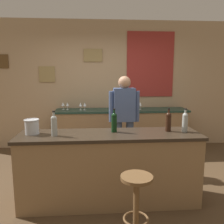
{
  "coord_description": "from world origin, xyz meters",
  "views": [
    {
      "loc": [
        -0.19,
        -3.27,
        1.68
      ],
      "look_at": [
        0.1,
        0.45,
        1.05
      ],
      "focal_mm": 37.72,
      "sensor_mm": 36.0,
      "label": 1
    }
  ],
  "objects_px": {
    "wine_glass_e": "(140,104)",
    "bartender": "(124,117)",
    "wine_bottle_d": "(185,121)",
    "wine_glass_c": "(80,105)",
    "wine_bottle_c": "(168,121)",
    "wine_bottle_a": "(54,125)",
    "wine_glass_a": "(63,104)",
    "ice_bucket": "(32,126)",
    "bar_stool": "(136,197)",
    "wine_glass_b": "(67,104)",
    "wine_glass_d": "(85,105)",
    "wine_bottle_b": "(114,122)"
  },
  "relations": [
    {
      "from": "wine_glass_e",
      "to": "bartender",
      "type": "bearing_deg",
      "value": -115.43
    },
    {
      "from": "wine_bottle_d",
      "to": "wine_glass_c",
      "type": "height_order",
      "value": "wine_bottle_d"
    },
    {
      "from": "wine_bottle_d",
      "to": "wine_bottle_c",
      "type": "bearing_deg",
      "value": 167.85
    },
    {
      "from": "wine_bottle_a",
      "to": "wine_glass_a",
      "type": "distance_m",
      "value": 2.21
    },
    {
      "from": "bartender",
      "to": "ice_bucket",
      "type": "relative_size",
      "value": 8.61
    },
    {
      "from": "wine_bottle_c",
      "to": "ice_bucket",
      "type": "relative_size",
      "value": 1.63
    },
    {
      "from": "bar_stool",
      "to": "wine_glass_b",
      "type": "distance_m",
      "value": 3.06
    },
    {
      "from": "wine_glass_d",
      "to": "wine_glass_a",
      "type": "bearing_deg",
      "value": 166.54
    },
    {
      "from": "bartender",
      "to": "wine_glass_e",
      "type": "height_order",
      "value": "bartender"
    },
    {
      "from": "wine_glass_c",
      "to": "wine_glass_e",
      "type": "xyz_separation_m",
      "value": [
        1.26,
        -0.02,
        0.0
      ]
    },
    {
      "from": "wine_bottle_d",
      "to": "wine_glass_a",
      "type": "height_order",
      "value": "wine_bottle_d"
    },
    {
      "from": "wine_glass_c",
      "to": "wine_glass_e",
      "type": "distance_m",
      "value": 1.26
    },
    {
      "from": "wine_glass_a",
      "to": "wine_glass_c",
      "type": "bearing_deg",
      "value": -14.53
    },
    {
      "from": "bartender",
      "to": "wine_bottle_d",
      "type": "xyz_separation_m",
      "value": [
        0.66,
        -1.03,
        0.12
      ]
    },
    {
      "from": "wine_bottle_b",
      "to": "wine_glass_b",
      "type": "distance_m",
      "value": 2.2
    },
    {
      "from": "wine_bottle_a",
      "to": "wine_glass_c",
      "type": "distance_m",
      "value": 2.12
    },
    {
      "from": "bartender",
      "to": "wine_bottle_d",
      "type": "height_order",
      "value": "bartender"
    },
    {
      "from": "wine_bottle_b",
      "to": "wine_glass_d",
      "type": "distance_m",
      "value": 2.02
    },
    {
      "from": "wine_bottle_b",
      "to": "wine_bottle_d",
      "type": "distance_m",
      "value": 0.91
    },
    {
      "from": "wine_bottle_b",
      "to": "wine_bottle_d",
      "type": "xyz_separation_m",
      "value": [
        0.91,
        -0.06,
        0.0
      ]
    },
    {
      "from": "bartender",
      "to": "wine_glass_c",
      "type": "xyz_separation_m",
      "value": [
        -0.79,
        1.01,
        0.07
      ]
    },
    {
      "from": "wine_bottle_b",
      "to": "wine_glass_e",
      "type": "bearing_deg",
      "value": 69.66
    },
    {
      "from": "wine_glass_b",
      "to": "wine_glass_d",
      "type": "xyz_separation_m",
      "value": [
        0.37,
        -0.08,
        0.0
      ]
    },
    {
      "from": "wine_bottle_b",
      "to": "wine_glass_c",
      "type": "distance_m",
      "value": 2.05
    },
    {
      "from": "bartender",
      "to": "bar_stool",
      "type": "xyz_separation_m",
      "value": [
        -0.1,
        -1.77,
        -0.48
      ]
    },
    {
      "from": "wine_glass_a",
      "to": "wine_glass_d",
      "type": "relative_size",
      "value": 1.0
    },
    {
      "from": "wine_bottle_b",
      "to": "wine_glass_a",
      "type": "height_order",
      "value": "wine_bottle_b"
    },
    {
      "from": "wine_glass_d",
      "to": "wine_bottle_a",
      "type": "bearing_deg",
      "value": -97.91
    },
    {
      "from": "wine_glass_e",
      "to": "wine_bottle_a",
      "type": "bearing_deg",
      "value": -125.1
    },
    {
      "from": "ice_bucket",
      "to": "wine_glass_d",
      "type": "xyz_separation_m",
      "value": [
        0.58,
        1.99,
        -0.01
      ]
    },
    {
      "from": "wine_bottle_d",
      "to": "wine_glass_a",
      "type": "xyz_separation_m",
      "value": [
        -1.82,
        2.14,
        -0.05
      ]
    },
    {
      "from": "bartender",
      "to": "wine_bottle_b",
      "type": "relative_size",
      "value": 5.29
    },
    {
      "from": "wine_bottle_a",
      "to": "wine_bottle_d",
      "type": "relative_size",
      "value": 1.0
    },
    {
      "from": "wine_glass_d",
      "to": "bar_stool",
      "type": "bearing_deg",
      "value": -77.77
    },
    {
      "from": "wine_bottle_a",
      "to": "wine_glass_c",
      "type": "height_order",
      "value": "wine_bottle_a"
    },
    {
      "from": "wine_bottle_d",
      "to": "wine_bottle_b",
      "type": "bearing_deg",
      "value": 176.18
    },
    {
      "from": "wine_bottle_a",
      "to": "ice_bucket",
      "type": "relative_size",
      "value": 1.63
    },
    {
      "from": "wine_glass_e",
      "to": "wine_glass_c",
      "type": "bearing_deg",
      "value": 178.87
    },
    {
      "from": "wine_bottle_b",
      "to": "wine_glass_c",
      "type": "xyz_separation_m",
      "value": [
        -0.54,
        1.98,
        -0.05
      ]
    },
    {
      "from": "wine_bottle_b",
      "to": "wine_glass_b",
      "type": "bearing_deg",
      "value": 111.77
    },
    {
      "from": "wine_glass_b",
      "to": "wine_glass_c",
      "type": "height_order",
      "value": "same"
    },
    {
      "from": "wine_bottle_a",
      "to": "wine_glass_d",
      "type": "relative_size",
      "value": 1.97
    },
    {
      "from": "wine_glass_d",
      "to": "ice_bucket",
      "type": "bearing_deg",
      "value": -106.29
    },
    {
      "from": "wine_bottle_b",
      "to": "wine_glass_a",
      "type": "xyz_separation_m",
      "value": [
        -0.91,
        2.08,
        -0.05
      ]
    },
    {
      "from": "wine_bottle_c",
      "to": "wine_glass_d",
      "type": "bearing_deg",
      "value": 120.2
    },
    {
      "from": "wine_glass_e",
      "to": "wine_glass_a",
      "type": "bearing_deg",
      "value": 175.74
    },
    {
      "from": "wine_glass_a",
      "to": "wine_glass_e",
      "type": "xyz_separation_m",
      "value": [
        1.64,
        -0.12,
        0.0
      ]
    },
    {
      "from": "bartender",
      "to": "wine_bottle_a",
      "type": "height_order",
      "value": "bartender"
    },
    {
      "from": "wine_bottle_d",
      "to": "wine_bottle_a",
      "type": "bearing_deg",
      "value": -177.72
    },
    {
      "from": "ice_bucket",
      "to": "wine_glass_a",
      "type": "xyz_separation_m",
      "value": [
        0.12,
        2.1,
        -0.01
      ]
    }
  ]
}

